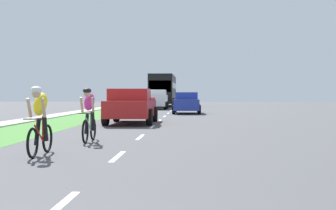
# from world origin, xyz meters

# --- Properties ---
(ground_plane) EXTENTS (120.00, 120.00, 0.00)m
(ground_plane) POSITION_xyz_m (0.00, 20.00, 0.00)
(ground_plane) COLOR #4C4C4F
(grass_verge) EXTENTS (2.98, 70.00, 0.01)m
(grass_verge) POSITION_xyz_m (-4.80, 20.00, 0.00)
(grass_verge) COLOR #478438
(grass_verge) RESTS_ON ground_plane
(sidewalk_concrete) EXTENTS (1.37, 70.00, 0.10)m
(sidewalk_concrete) POSITION_xyz_m (-6.97, 20.00, 0.00)
(sidewalk_concrete) COLOR #9E998E
(sidewalk_concrete) RESTS_ON ground_plane
(lane_markings_center) EXTENTS (0.12, 53.13, 0.01)m
(lane_markings_center) POSITION_xyz_m (0.00, 24.00, 0.00)
(lane_markings_center) COLOR white
(lane_markings_center) RESTS_ON ground_plane
(cyclist_lead) EXTENTS (0.42, 1.72, 1.58)m
(cyclist_lead) POSITION_xyz_m (-1.79, 7.73, 0.81)
(cyclist_lead) COLOR black
(cyclist_lead) RESTS_ON ground_plane
(cyclist_trailing) EXTENTS (0.42, 1.72, 1.58)m
(cyclist_trailing) POSITION_xyz_m (-1.33, 10.75, 0.81)
(cyclist_trailing) COLOR black
(cyclist_trailing) RESTS_ON ground_plane
(pickup_red) EXTENTS (2.22, 5.10, 1.64)m
(pickup_red) POSITION_xyz_m (-1.17, 19.17, 0.83)
(pickup_red) COLOR red
(pickup_red) RESTS_ON ground_plane
(sedan_blue) EXTENTS (1.98, 4.30, 1.52)m
(sedan_blue) POSITION_xyz_m (1.35, 30.62, 0.77)
(sedan_blue) COLOR #23389E
(sedan_blue) RESTS_ON ground_plane
(suv_white) EXTENTS (2.15, 4.70, 1.79)m
(suv_white) POSITION_xyz_m (-1.54, 39.79, 0.95)
(suv_white) COLOR silver
(suv_white) RESTS_ON ground_plane
(bus_black) EXTENTS (2.78, 11.60, 3.48)m
(bus_black) POSITION_xyz_m (-1.49, 50.06, 1.98)
(bus_black) COLOR black
(bus_black) RESTS_ON ground_plane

